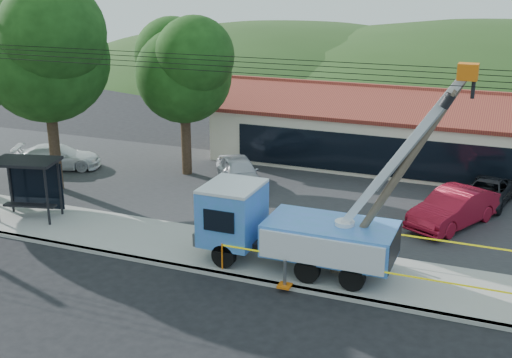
{
  "coord_description": "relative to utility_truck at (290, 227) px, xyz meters",
  "views": [
    {
      "loc": [
        9.68,
        -17.78,
        10.95
      ],
      "look_at": [
        0.46,
        5.0,
        3.05
      ],
      "focal_mm": 45.0,
      "sensor_mm": 36.0,
      "label": 1
    }
  ],
  "objects": [
    {
      "name": "parking_lot",
      "position": [
        -2.39,
        8.3,
        -1.69
      ],
      "size": [
        60.0,
        12.0,
        0.1
      ],
      "primitive_type": "cube",
      "color": "#28282B",
      "rests_on": "ground"
    },
    {
      "name": "bus_shelter",
      "position": [
        -12.78,
        0.45,
        0.47
      ],
      "size": [
        3.23,
        2.41,
        2.79
      ],
      "rotation": [
        0.0,
        0.0,
        0.24
      ],
      "color": "black",
      "rests_on": "ground"
    },
    {
      "name": "strip_mall",
      "position": [
        1.61,
        16.28,
        0.15
      ],
      "size": [
        22.5,
        8.53,
        4.67
      ],
      "color": "beige",
      "rests_on": "ground"
    },
    {
      "name": "curb",
      "position": [
        -2.39,
        -1.6,
        -1.66
      ],
      "size": [
        60.0,
        0.25,
        0.15
      ],
      "primitive_type": "cube",
      "color": "#A5A29A",
      "rests_on": "ground"
    },
    {
      "name": "caution_tape",
      "position": [
        2.97,
        0.49,
        -0.81
      ],
      "size": [
        10.56,
        3.62,
        1.05
      ],
      "color": "#DF620C",
      "rests_on": "ground"
    },
    {
      "name": "car_silver",
      "position": [
        -5.77,
        8.34,
        -1.74
      ],
      "size": [
        4.24,
        4.84,
        1.58
      ],
      "primitive_type": "imported",
      "rotation": [
        0.0,
        0.0,
        0.63
      ],
      "color": "silver",
      "rests_on": "ground"
    },
    {
      "name": "car_dark",
      "position": [
        6.66,
        10.32,
        -1.74
      ],
      "size": [
        2.84,
        4.68,
        1.21
      ],
      "primitive_type": "imported",
      "rotation": [
        0.0,
        0.0,
        -0.2
      ],
      "color": "black",
      "rests_on": "ground"
    },
    {
      "name": "utility_truck",
      "position": [
        0.0,
        0.0,
        0.0
      ],
      "size": [
        9.77,
        4.03,
        8.1
      ],
      "color": "black",
      "rests_on": "ground"
    },
    {
      "name": "leaning_pole",
      "position": [
        4.02,
        0.12,
        2.75
      ],
      "size": [
        4.43,
        1.66,
        7.98
      ],
      "color": "brown",
      "rests_on": "ground"
    },
    {
      "name": "sidewalk",
      "position": [
        -2.39,
        0.3,
        -1.66
      ],
      "size": [
        60.0,
        4.0,
        0.15
      ],
      "primitive_type": "cube",
      "color": "#A5A29A",
      "rests_on": "ground"
    },
    {
      "name": "car_red",
      "position": [
        5.4,
        6.77,
        -1.74
      ],
      "size": [
        3.83,
        5.29,
        1.66
      ],
      "primitive_type": "imported",
      "rotation": [
        0.0,
        0.0,
        -0.47
      ],
      "color": "maroon",
      "rests_on": "ground"
    },
    {
      "name": "car_white",
      "position": [
        -16.79,
        7.37,
        -1.74
      ],
      "size": [
        5.21,
        3.79,
        1.4
      ],
      "primitive_type": "imported",
      "rotation": [
        0.0,
        0.0,
        2.0
      ],
      "color": "white",
      "rests_on": "ground"
    },
    {
      "name": "hill_west",
      "position": [
        -17.39,
        51.3,
        -1.74
      ],
      "size": [
        78.4,
        56.0,
        28.0
      ],
      "primitive_type": "ellipsoid",
      "color": "#233E16",
      "rests_on": "ground"
    },
    {
      "name": "tree_lot",
      "position": [
        -9.39,
        9.3,
        4.47
      ],
      "size": [
        6.3,
        5.6,
        8.94
      ],
      "color": "#332316",
      "rests_on": "ground"
    },
    {
      "name": "tree_west_near",
      "position": [
        -14.39,
        4.3,
        5.79
      ],
      "size": [
        7.56,
        6.72,
        10.8
      ],
      "color": "#332316",
      "rests_on": "ground"
    },
    {
      "name": "ground",
      "position": [
        -2.39,
        -3.7,
        -1.74
      ],
      "size": [
        120.0,
        120.0,
        0.0
      ],
      "primitive_type": "plane",
      "color": "black",
      "rests_on": "ground"
    }
  ]
}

